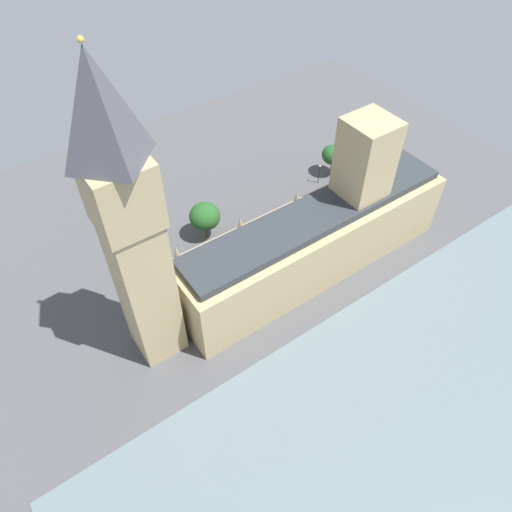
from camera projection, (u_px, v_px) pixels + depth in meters
The scene contains 15 objects.
ground_plane at pixel (305, 262), 108.00m from camera, with size 147.64×147.64×0.00m, color #4C4C4F.
river_thames at pixel (433, 384), 87.26m from camera, with size 43.89×132.88×0.25m, color slate.
parliament_building at pixel (321, 234), 100.69m from camera, with size 13.96×62.44×33.06m.
clock_tower at pixel (131, 229), 71.37m from camera, with size 9.27×9.27×58.75m.
double_decker_bus_near_tower at pixel (326, 198), 119.43m from camera, with size 2.78×10.54×4.75m.
car_blue_leading at pixel (293, 220), 116.38m from camera, with size 2.08×4.55×1.74m.
double_decker_bus_far_end at pixel (247, 237), 109.90m from camera, with size 2.73×10.52×4.75m.
car_silver_corner at pixel (208, 267), 105.74m from camera, with size 2.09×4.63×1.74m.
pedestrian_opposite_hall at pixel (197, 284), 102.68m from camera, with size 0.62×0.70×1.70m.
pedestrian_under_trees at pixel (366, 198), 122.17m from camera, with size 0.57×0.65×1.60m.
pedestrian_trailing at pixel (220, 274), 104.72m from camera, with size 0.68×0.66×1.63m.
plane_tree_kerbside at pixel (133, 238), 102.19m from camera, with size 6.84×6.84×10.79m.
plane_tree_midblock at pixel (205, 216), 109.24m from camera, with size 7.17×7.17×9.35m.
plane_tree_by_river_gate at pixel (333, 155), 125.95m from camera, with size 5.99×5.99×8.73m.
street_lamp_slot_10 at pixel (319, 170), 124.75m from camera, with size 0.56×0.56×5.73m.
Camera 1 is at (-53.31, 50.96, 79.69)m, focal length 33.60 mm.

